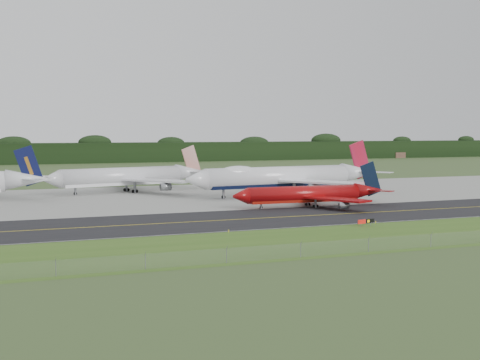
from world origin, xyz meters
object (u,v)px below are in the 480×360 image
(jet_ba_747, at_px, (284,177))
(jet_red_737, at_px, (311,194))
(taxiway_sign, at_px, (366,221))
(jet_star_tail, at_px, (130,177))

(jet_ba_747, relative_size, jet_red_737, 1.56)
(jet_red_737, xyz_separation_m, taxiway_sign, (-6.42, -35.44, -2.10))
(taxiway_sign, bearing_deg, jet_red_737, 79.74)
(jet_star_tail, bearing_deg, jet_red_737, -59.44)
(jet_ba_747, relative_size, jet_star_tail, 1.19)
(jet_star_tail, bearing_deg, jet_ba_747, -35.70)
(jet_star_tail, height_order, taxiway_sign, jet_star_tail)
(jet_ba_747, bearing_deg, jet_red_737, -102.09)
(jet_ba_747, bearing_deg, taxiway_sign, -101.08)
(jet_ba_747, distance_m, jet_red_737, 29.30)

